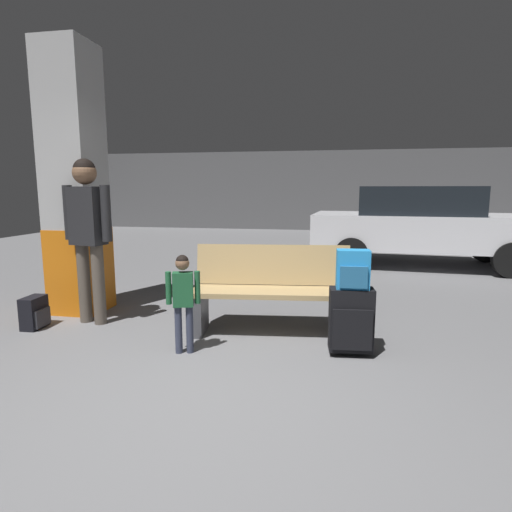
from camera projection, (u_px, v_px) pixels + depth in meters
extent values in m
cube|color=slate|center=(276.00, 285.00, 6.68)|extent=(18.00, 18.00, 0.10)
cube|color=#565658|center=(311.00, 191.00, 15.05)|extent=(18.00, 0.12, 2.80)
cube|color=orange|center=(81.00, 270.00, 5.06)|extent=(0.57, 0.57, 1.00)
cube|color=#B2B2B2|center=(72.00, 138.00, 4.82)|extent=(0.56, 0.56, 2.09)
cube|color=tan|center=(272.00, 292.00, 4.22)|extent=(1.64, 0.62, 0.05)
cube|color=tan|center=(273.00, 265.00, 4.43)|extent=(1.60, 0.29, 0.42)
cube|color=#4C4C51|center=(201.00, 313.00, 4.31)|extent=(0.12, 0.41, 0.41)
cube|color=#4C4C51|center=(344.00, 316.00, 4.20)|extent=(0.12, 0.41, 0.41)
cube|color=black|center=(351.00, 319.00, 3.71)|extent=(0.40, 0.24, 0.56)
cube|color=black|center=(352.00, 330.00, 3.61)|extent=(0.34, 0.06, 0.36)
cube|color=#A5A5AA|center=(351.00, 288.00, 3.75)|extent=(0.14, 0.04, 0.02)
cylinder|color=black|center=(331.00, 348.00, 3.86)|extent=(0.02, 0.05, 0.04)
cylinder|color=black|center=(366.00, 349.00, 3.83)|extent=(0.02, 0.05, 0.04)
cube|color=#268CD8|center=(353.00, 269.00, 3.64)|extent=(0.29, 0.18, 0.34)
cube|color=#23608E|center=(354.00, 277.00, 3.56)|extent=(0.23, 0.04, 0.19)
cylinder|color=black|center=(353.00, 251.00, 3.62)|extent=(0.06, 0.03, 0.02)
cylinder|color=#33384C|center=(190.00, 329.00, 3.78)|extent=(0.06, 0.06, 0.43)
cylinder|color=#33384C|center=(179.00, 330.00, 3.77)|extent=(0.06, 0.06, 0.43)
cube|color=#1E5933|center=(183.00, 289.00, 3.71)|extent=(0.20, 0.15, 0.31)
cylinder|color=#1E5933|center=(197.00, 287.00, 3.72)|extent=(0.05, 0.05, 0.29)
cylinder|color=#1E5933|center=(168.00, 288.00, 3.70)|extent=(0.05, 0.05, 0.29)
sphere|color=brown|center=(182.00, 263.00, 3.68)|extent=(0.12, 0.12, 0.12)
sphere|color=black|center=(182.00, 261.00, 3.67)|extent=(0.11, 0.11, 0.11)
cylinder|color=white|center=(177.00, 286.00, 3.79)|extent=(0.06, 0.06, 0.10)
cylinder|color=red|center=(176.00, 277.00, 3.78)|extent=(0.01, 0.01, 0.06)
cylinder|color=brown|center=(99.00, 285.00, 4.56)|extent=(0.13, 0.13, 0.87)
cylinder|color=brown|center=(84.00, 283.00, 4.63)|extent=(0.13, 0.13, 0.87)
cube|color=#232326|center=(87.00, 216.00, 4.48)|extent=(0.39, 0.27, 0.62)
cylinder|color=#232326|center=(106.00, 213.00, 4.38)|extent=(0.10, 0.10, 0.59)
cylinder|color=#232326|center=(69.00, 212.00, 4.57)|extent=(0.10, 0.10, 0.59)
sphere|color=brown|center=(84.00, 173.00, 4.41)|extent=(0.25, 0.25, 0.25)
sphere|color=black|center=(84.00, 169.00, 4.40)|extent=(0.23, 0.23, 0.23)
cube|color=black|center=(34.00, 312.00, 4.45)|extent=(0.17, 0.29, 0.34)
cube|color=#28282D|center=(43.00, 317.00, 4.45)|extent=(0.04, 0.23, 0.19)
cylinder|color=black|center=(33.00, 298.00, 4.43)|extent=(0.03, 0.06, 0.02)
cube|color=silver|center=(423.00, 231.00, 8.01)|extent=(4.21, 1.99, 0.64)
cube|color=black|center=(417.00, 200.00, 7.96)|extent=(2.20, 1.69, 0.52)
cylinder|color=black|center=(486.00, 247.00, 8.50)|extent=(0.61, 0.24, 0.60)
cylinder|color=black|center=(512.00, 260.00, 6.98)|extent=(0.61, 0.24, 0.60)
cylinder|color=black|center=(354.00, 243.00, 9.16)|extent=(0.61, 0.24, 0.60)
cylinder|color=black|center=(351.00, 254.00, 7.63)|extent=(0.61, 0.24, 0.60)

